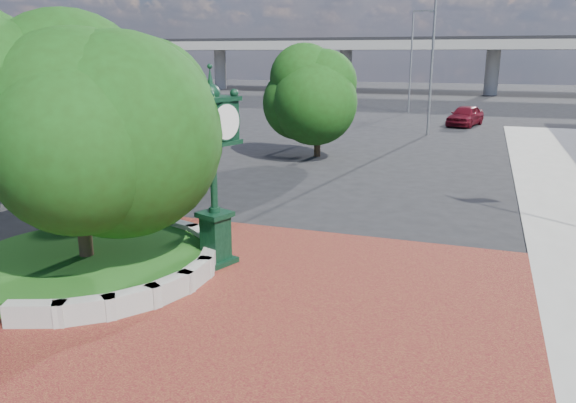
{
  "coord_description": "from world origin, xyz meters",
  "views": [
    {
      "loc": [
        4.5,
        -11.3,
        5.51
      ],
      "look_at": [
        0.05,
        1.5,
        1.91
      ],
      "focal_mm": 35.0,
      "sensor_mm": 36.0,
      "label": 1
    }
  ],
  "objects_px": {
    "post_clock": "(213,160)",
    "street_lamp_far": "(414,53)",
    "parked_car": "(465,116)",
    "street_lamp_near": "(436,50)"
  },
  "relations": [
    {
      "from": "post_clock",
      "to": "street_lamp_far",
      "type": "relative_size",
      "value": 0.56
    },
    {
      "from": "parked_car",
      "to": "street_lamp_near",
      "type": "distance_m",
      "value": 7.98
    },
    {
      "from": "parked_car",
      "to": "street_lamp_far",
      "type": "distance_m",
      "value": 11.65
    },
    {
      "from": "post_clock",
      "to": "street_lamp_far",
      "type": "xyz_separation_m",
      "value": [
        -0.23,
        42.31,
        2.61
      ]
    },
    {
      "from": "post_clock",
      "to": "street_lamp_near",
      "type": "distance_m",
      "value": 27.42
    },
    {
      "from": "parked_car",
      "to": "street_lamp_near",
      "type": "xyz_separation_m",
      "value": [
        -2.01,
        -5.96,
        4.91
      ]
    },
    {
      "from": "parked_car",
      "to": "street_lamp_far",
      "type": "height_order",
      "value": "street_lamp_far"
    },
    {
      "from": "post_clock",
      "to": "street_lamp_near",
      "type": "height_order",
      "value": "street_lamp_near"
    },
    {
      "from": "street_lamp_far",
      "to": "parked_car",
      "type": "bearing_deg",
      "value": -60.05
    },
    {
      "from": "street_lamp_near",
      "to": "parked_car",
      "type": "bearing_deg",
      "value": 71.4
    }
  ]
}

